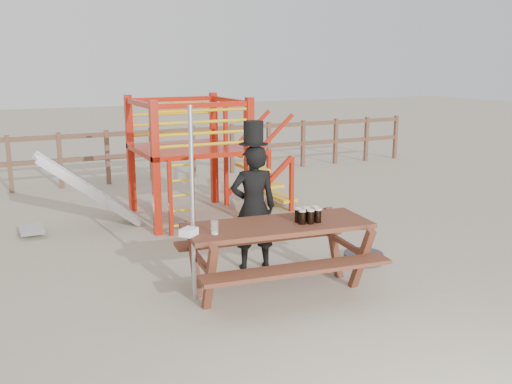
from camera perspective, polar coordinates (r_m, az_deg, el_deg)
name	(u,v)px	position (r m, az deg, el deg)	size (l,w,h in m)	color
ground	(274,290)	(6.89, 1.82, -9.81)	(60.00, 60.00, 0.00)	tan
back_fence	(130,150)	(13.11, -12.52, 4.14)	(15.09, 0.09, 1.20)	brown
playground_fort	(184,157)	(9.84, -7.21, 3.51)	(4.71, 1.84, 2.10)	#B21D0B
picnic_table	(278,249)	(6.69, 2.17, -5.70)	(2.30, 1.71, 0.84)	brown
man_with_hat	(254,204)	(7.35, -0.25, -1.21)	(0.67, 0.52, 1.94)	black
metal_pole	(192,206)	(6.34, -6.37, -1.37)	(0.05, 0.05, 2.21)	#B2B2B7
parasol_base	(363,257)	(7.93, 10.69, -6.44)	(0.53, 0.53, 0.23)	#343338
paper_bag	(189,232)	(6.17, -6.74, -3.99)	(0.18, 0.14, 0.08)	white
stout_pints	(308,215)	(6.65, 5.26, -2.31)	(0.31, 0.21, 0.17)	black
empty_glasses	(215,228)	(6.19, -4.16, -3.62)	(0.08, 0.08, 0.15)	silver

